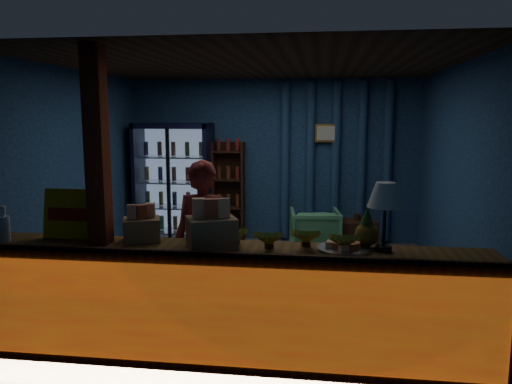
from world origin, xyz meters
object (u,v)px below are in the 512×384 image
Objects in this scene: green_chair at (315,231)px; pastry_tray at (344,247)px; shopkeeper at (203,247)px; table_lamp at (385,198)px.

pastry_tray is at bearing 88.61° from green_chair.
pastry_tray is (1.28, -0.46, 0.16)m from shopkeeper.
table_lamp is (1.59, -0.45, 0.57)m from shopkeeper.
shopkeeper is at bearing 164.09° from table_lamp.
table_lamp is at bearing -10.62° from shopkeeper.
table_lamp reaches higher than green_chair.
pastry_tray is at bearing -179.24° from table_lamp.
green_chair is 1.68× the size of pastry_tray.
green_chair is at bearing 100.31° from table_lamp.
green_chair is (0.99, 2.81, -0.48)m from shopkeeper.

